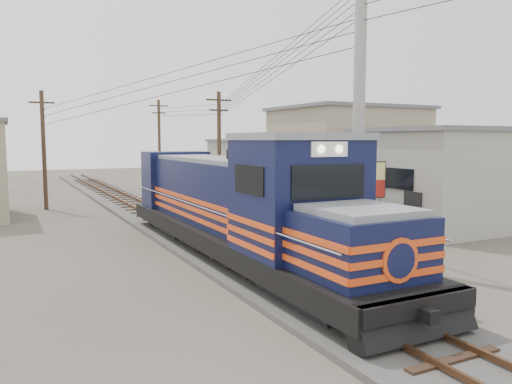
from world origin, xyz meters
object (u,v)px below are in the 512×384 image
billboard (365,183)px  vendor (321,204)px  locomotive (239,208)px  market_umbrella (341,182)px

billboard → vendor: size_ratio=1.81×
locomotive → billboard: 6.10m
locomotive → market_umbrella: size_ratio=5.83×
market_umbrella → vendor: market_umbrella is taller
market_umbrella → vendor: bearing=67.6°
billboard → vendor: 5.11m
locomotive → market_umbrella: (5.61, 1.81, 0.53)m
locomotive → vendor: size_ratio=9.41×
vendor → market_umbrella: bearing=59.5°
billboard → vendor: bearing=76.2°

